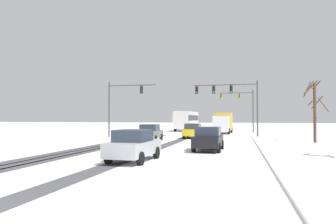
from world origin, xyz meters
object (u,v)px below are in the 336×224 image
(car_grey_second, at_px, (150,133))
(bare_tree_sidewalk_mid, at_px, (314,108))
(traffic_signal_far_right, at_px, (241,103))
(car_silver_fourth, at_px, (134,145))
(traffic_signal_near_left, at_px, (122,100))
(car_black_third, at_px, (208,139))
(traffic_signal_near_right, at_px, (231,96))
(box_truck_delivery, at_px, (223,122))
(car_yellow_cab_lead, at_px, (193,131))
(bus_oncoming, at_px, (187,119))

(car_grey_second, distance_m, bare_tree_sidewalk_mid, 15.34)
(traffic_signal_far_right, bearing_deg, car_silver_fourth, -99.42)
(traffic_signal_near_left, height_order, car_black_third, traffic_signal_near_left)
(car_black_third, distance_m, bare_tree_sidewalk_mid, 12.94)
(traffic_signal_far_right, xyz_separation_m, bare_tree_sidewalk_mid, (6.40, -17.87, -1.44))
(traffic_signal_near_right, height_order, box_truck_delivery, traffic_signal_near_right)
(bare_tree_sidewalk_mid, bearing_deg, car_silver_fourth, -127.81)
(traffic_signal_far_right, bearing_deg, car_yellow_cab_lead, -110.07)
(traffic_signal_far_right, distance_m, car_yellow_cab_lead, 15.79)
(car_silver_fourth, bearing_deg, bus_oncoming, 95.76)
(car_grey_second, bearing_deg, traffic_signal_near_left, 132.19)
(car_grey_second, height_order, box_truck_delivery, box_truck_delivery)
(box_truck_delivery, height_order, bare_tree_sidewalk_mid, bare_tree_sidewalk_mid)
(traffic_signal_far_right, height_order, car_grey_second, traffic_signal_far_right)
(traffic_signal_near_left, height_order, car_grey_second, traffic_signal_near_left)
(traffic_signal_near_left, bearing_deg, traffic_signal_far_right, 44.96)
(car_silver_fourth, distance_m, box_truck_delivery, 30.86)
(bus_oncoming, bearing_deg, car_silver_fourth, -84.24)
(car_silver_fourth, bearing_deg, car_black_third, 61.98)
(car_yellow_cab_lead, height_order, car_grey_second, same)
(car_grey_second, height_order, car_silver_fourth, same)
(traffic_signal_far_right, relative_size, traffic_signal_near_right, 0.88)
(traffic_signal_near_left, bearing_deg, traffic_signal_near_right, 8.87)
(traffic_signal_near_right, bearing_deg, car_black_third, -94.02)
(car_yellow_cab_lead, height_order, car_silver_fourth, same)
(traffic_signal_near_right, bearing_deg, traffic_signal_far_right, 84.14)
(car_grey_second, bearing_deg, box_truck_delivery, 70.53)
(traffic_signal_far_right, xyz_separation_m, bus_oncoming, (-9.45, 5.94, -2.61))
(car_silver_fourth, bearing_deg, car_yellow_cab_lead, 89.26)
(traffic_signal_far_right, distance_m, car_black_third, 27.52)
(traffic_signal_far_right, relative_size, car_grey_second, 1.56)
(car_black_third, height_order, bare_tree_sidewalk_mid, bare_tree_sidewalk_mid)
(bus_oncoming, xyz_separation_m, box_truck_delivery, (6.85, -8.43, -0.36))
(car_grey_second, distance_m, box_truck_delivery, 18.19)
(bus_oncoming, bearing_deg, traffic_signal_far_right, -32.14)
(car_black_third, bearing_deg, car_yellow_cab_lead, 103.09)
(traffic_signal_near_right, bearing_deg, car_grey_second, -133.90)
(car_silver_fourth, xyz_separation_m, bare_tree_sidewalk_mid, (11.90, 15.34, 2.34))
(car_grey_second, distance_m, car_black_third, 9.87)
(car_silver_fourth, bearing_deg, bare_tree_sidewalk_mid, 52.19)
(traffic_signal_near_right, relative_size, bus_oncoming, 0.67)
(traffic_signal_near_left, relative_size, bare_tree_sidewalk_mid, 1.13)
(bare_tree_sidewalk_mid, bearing_deg, car_yellow_cab_lead, 163.44)
(car_grey_second, bearing_deg, traffic_signal_near_right, 46.10)
(car_grey_second, relative_size, box_truck_delivery, 0.56)
(traffic_signal_near_right, relative_size, car_silver_fourth, 1.78)
(car_silver_fourth, bearing_deg, box_truck_delivery, 84.60)
(car_yellow_cab_lead, distance_m, bus_oncoming, 20.80)
(traffic_signal_near_right, height_order, bus_oncoming, traffic_signal_near_right)
(traffic_signal_near_left, bearing_deg, car_black_third, -48.94)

